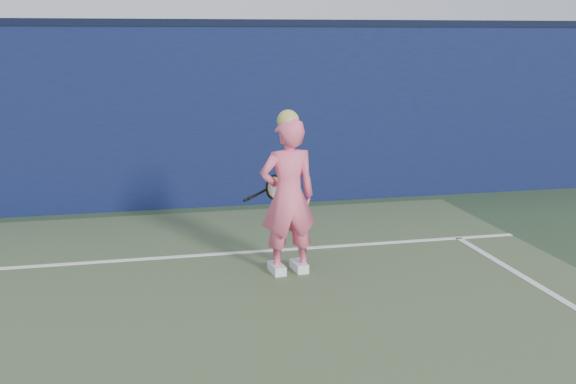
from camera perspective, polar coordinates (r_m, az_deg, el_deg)
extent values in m
cube|color=#0D113B|center=(10.25, -18.28, 5.31)|extent=(24.00, 0.40, 2.50)
cube|color=black|center=(10.19, -18.78, 12.58)|extent=(24.00, 0.42, 0.10)
imported|color=#FC6285|center=(7.24, 0.00, -0.38)|extent=(0.61, 0.44, 1.59)
sphere|color=tan|center=(7.11, 0.00, 5.65)|extent=(0.22, 0.22, 0.22)
cube|color=white|center=(7.48, 0.88, -5.90)|extent=(0.15, 0.29, 0.10)
cube|color=white|center=(7.41, -0.89, -6.09)|extent=(0.15, 0.29, 0.10)
torus|color=black|center=(7.70, -1.11, 0.39)|extent=(0.24, 0.21, 0.28)
torus|color=gold|center=(7.70, -1.11, 0.39)|extent=(0.19, 0.17, 0.23)
cylinder|color=beige|center=(7.70, -1.11, 0.39)|extent=(0.19, 0.16, 0.22)
cylinder|color=black|center=(7.61, -2.43, -0.17)|extent=(0.23, 0.15, 0.09)
cylinder|color=black|center=(7.56, -3.19, -0.54)|extent=(0.11, 0.08, 0.06)
cube|color=white|center=(8.06, -19.23, -5.55)|extent=(11.00, 0.08, 0.01)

